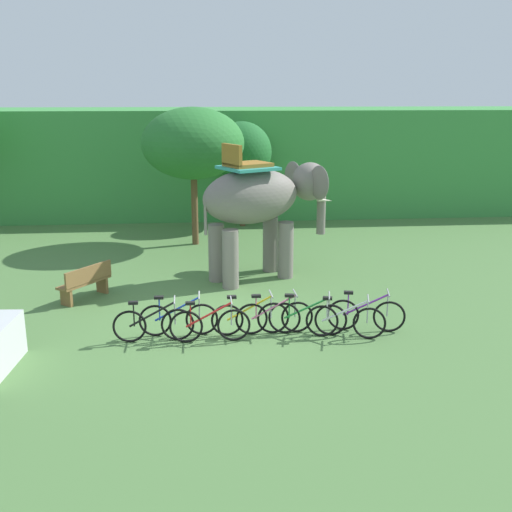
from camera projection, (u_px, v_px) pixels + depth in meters
The scene contains 14 objects.
ground_plane at pixel (220, 323), 13.92m from camera, with size 80.00×80.00×0.00m, color #4C753D.
foliage_hedge at pixel (209, 160), 26.98m from camera, with size 36.00×6.00×4.38m, color #3D8E42.
tree_far_left at pixel (193, 144), 20.25m from camera, with size 3.42×3.42×4.63m.
tree_left at pixel (242, 152), 23.27m from camera, with size 2.26×2.26×4.02m.
elephant at pixel (262, 201), 16.83m from camera, with size 4.11×3.11×3.78m.
bike_black at pixel (153, 324), 12.83m from camera, with size 1.71×0.52×0.92m.
bike_blue at pixel (178, 319), 13.14m from camera, with size 1.71×0.52×0.92m.
bike_red at pixel (210, 325), 12.80m from camera, with size 1.71×0.52×0.92m.
bike_yellow at pixel (250, 318), 13.19m from camera, with size 1.71×0.52×0.92m.
bike_pink at pixel (274, 317), 13.25m from camera, with size 1.71×0.52×0.92m.
bike_green at pixel (307, 318), 13.20m from camera, with size 1.69×0.54×0.92m.
bike_white at pixel (345, 321), 13.01m from camera, with size 1.68×0.57×0.92m.
bike_purple at pixel (366, 314), 13.38m from camera, with size 1.69×0.54×0.92m.
wooden_bench at pixel (86, 281), 15.40m from camera, with size 1.23×1.45×0.89m.
Camera 1 is at (-0.31, -13.06, 5.12)m, focal length 42.87 mm.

